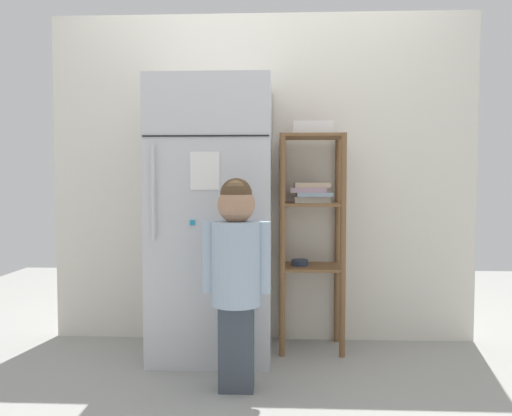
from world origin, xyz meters
The scene contains 6 objects.
ground_plane centered at (0.00, 0.00, 0.00)m, with size 6.00×6.00×0.00m, color #999993.
kitchen_wall_back centered at (0.00, 0.34, 1.08)m, with size 2.80×0.03×2.16m, color silver.
refrigerator centered at (-0.29, 0.02, 0.83)m, with size 0.71×0.61×1.66m.
child_standing centered at (-0.10, -0.51, 0.65)m, with size 0.35×0.26×1.08m.
pantry_shelf_unit centered at (0.31, 0.15, 0.84)m, with size 0.40×0.33×1.35m.
fruit_bin centered at (0.31, 0.15, 1.38)m, with size 0.25×0.14×0.08m.
Camera 1 is at (0.11, -2.98, 1.05)m, focal length 34.97 mm.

